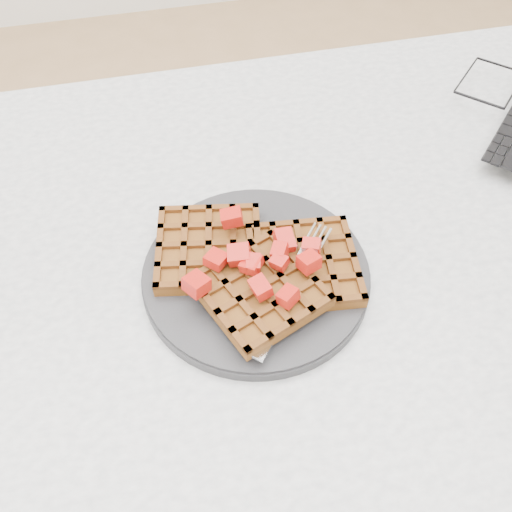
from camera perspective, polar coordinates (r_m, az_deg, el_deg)
name	(u,v)px	position (r m, az deg, el deg)	size (l,w,h in m)	color
ground	(274,473)	(1.32, 1.79, -20.86)	(4.00, 4.00, 0.00)	tan
table	(286,315)	(0.74, 3.00, -5.92)	(1.20, 0.80, 0.75)	silver
plate	(256,274)	(0.62, 0.00, -1.82)	(0.25, 0.25, 0.02)	#242427
waffles	(257,266)	(0.61, 0.10, -1.02)	(0.22, 0.21, 0.03)	brown
strawberry_pile	(256,248)	(0.59, 0.00, 0.85)	(0.15, 0.15, 0.02)	#9B0400
fork	(296,286)	(0.60, 4.01, -2.97)	(0.02, 0.18, 0.02)	silver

